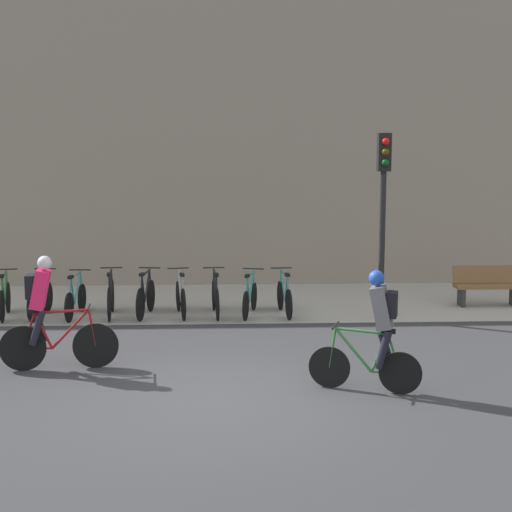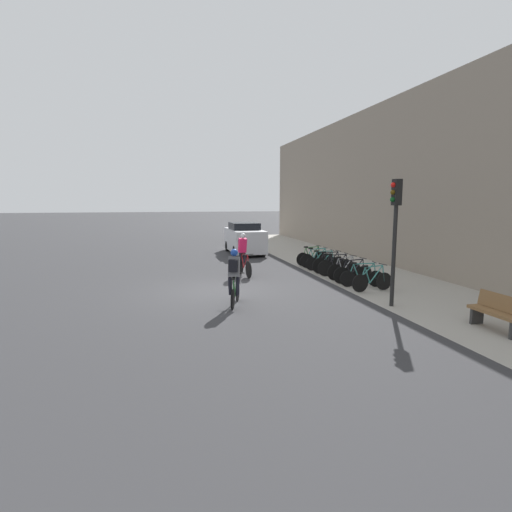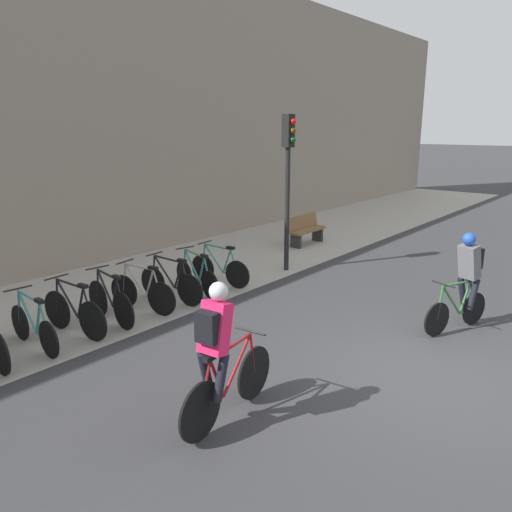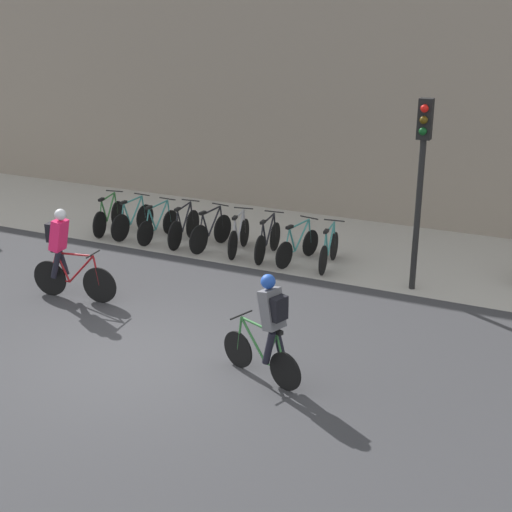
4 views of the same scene
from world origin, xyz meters
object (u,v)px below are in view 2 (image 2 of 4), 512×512
object	(u,v)px
parked_bike_6	(353,273)
traffic_light_pole	(395,219)
cyclist_grey	(234,276)
parked_bike_8	(372,280)
cyclist_pink	(243,253)
parked_bike_2	(323,262)
parked_bike_4	(337,267)
parked_car	(244,239)
parked_bike_0	(311,257)
parked_bike_5	(344,270)
parked_bike_3	(329,264)
bench	(498,313)
parked_bike_1	(317,259)
parked_bike_7	(362,277)

from	to	relation	value
parked_bike_6	traffic_light_pole	world-z (taller)	traffic_light_pole
cyclist_grey	parked_bike_8	size ratio (longest dim) A/B	1.08
cyclist_pink	parked_bike_2	world-z (taller)	cyclist_pink
parked_bike_4	parked_bike_8	xyz separation A→B (m)	(2.91, -0.00, -0.02)
cyclist_grey	parked_car	xyz separation A→B (m)	(-11.79, 2.80, -0.05)
parked_bike_2	traffic_light_pole	bearing A→B (deg)	-4.21
parked_bike_0	parked_bike_8	world-z (taller)	parked_bike_0
parked_bike_5	parked_bike_3	bearing A→B (deg)	179.99
parked_bike_2	parked_bike_3	size ratio (longest dim) A/B	0.99
parked_bike_5	parked_bike_6	size ratio (longest dim) A/B	0.95
parked_bike_6	parked_car	world-z (taller)	parked_car
parked_bike_2	bench	bearing A→B (deg)	4.79
parked_car	bench	bearing A→B (deg)	10.99
parked_bike_0	parked_bike_6	xyz separation A→B (m)	(4.36, -0.00, 0.00)
cyclist_grey	parked_bike_3	world-z (taller)	cyclist_grey
parked_bike_3	cyclist_grey	bearing A→B (deg)	-48.33
traffic_light_pole	bench	bearing A→B (deg)	24.46
parked_bike_0	parked_bike_4	xyz separation A→B (m)	(2.90, 0.00, 0.01)
parked_bike_3	parked_bike_8	xyz separation A→B (m)	(3.63, -0.00, -0.02)
parked_bike_3	parked_bike_6	size ratio (longest dim) A/B	0.98
parked_bike_1	traffic_light_pole	world-z (taller)	traffic_light_pole
parked_bike_0	traffic_light_pole	size ratio (longest dim) A/B	0.43
parked_bike_5	parked_bike_6	world-z (taller)	same
parked_bike_7	parked_bike_8	size ratio (longest dim) A/B	1.00
cyclist_pink	parked_car	xyz separation A→B (m)	(-6.90, 1.52, -0.05)
cyclist_grey	cyclist_pink	bearing A→B (deg)	165.30
parked_bike_0	cyclist_pink	bearing A→B (deg)	-64.58
traffic_light_pole	bench	world-z (taller)	traffic_light_pole
parked_bike_0	parked_bike_5	distance (m)	3.63
parked_bike_3	parked_bike_8	bearing A→B (deg)	-0.02
cyclist_grey	parked_bike_0	world-z (taller)	cyclist_grey
cyclist_grey	parked_car	size ratio (longest dim) A/B	0.40
cyclist_pink	parked_bike_5	bearing A→B (deg)	64.17
parked_bike_1	parked_bike_4	world-z (taller)	parked_bike_4
cyclist_pink	parked_bike_4	xyz separation A→B (m)	(1.10, 3.79, -0.54)
parked_bike_4	parked_bike_8	size ratio (longest dim) A/B	1.01
cyclist_grey	traffic_light_pole	size ratio (longest dim) A/B	0.46
parked_bike_2	parked_bike_7	bearing A→B (deg)	0.00
parked_bike_1	parked_bike_8	world-z (taller)	parked_bike_1
cyclist_pink	bench	xyz separation A→B (m)	(8.63, 4.54, -0.48)
cyclist_grey	parked_bike_4	bearing A→B (deg)	126.75
parked_bike_1	bench	distance (m)	9.74
parked_bike_6	bench	bearing A→B (deg)	7.06
parked_bike_2	bench	distance (m)	9.01
cyclist_pink	cyclist_grey	world-z (taller)	cyclist_pink
cyclist_pink	parked_bike_7	xyz separation A→B (m)	(3.28, 3.79, -0.57)
cyclist_grey	parked_bike_4	world-z (taller)	cyclist_grey
traffic_light_pole	cyclist_grey	bearing A→B (deg)	-103.04
parked_bike_5	parked_bike_6	distance (m)	0.73
cyclist_grey	parked_bike_4	size ratio (longest dim) A/B	1.07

